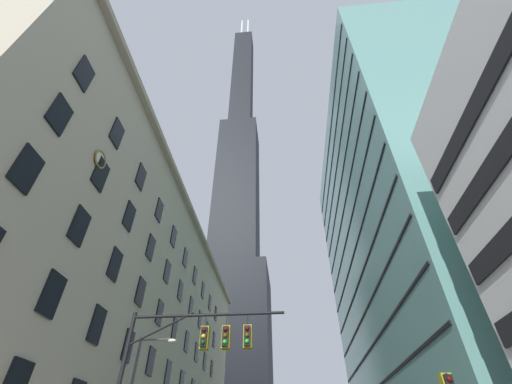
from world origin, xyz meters
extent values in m
cube|color=#B2A88E|center=(-19.20, 24.42, 13.89)|extent=(16.40, 60.84, 27.79)
cube|color=#9E937A|center=(-10.75, 24.42, 27.09)|extent=(0.70, 60.84, 0.60)
cube|color=black|center=(-10.95, 3.00, 8.20)|extent=(0.14, 1.40, 2.20)
cube|color=black|center=(-10.95, 8.00, 8.20)|extent=(0.14, 1.40, 2.20)
cube|color=black|center=(-10.95, 13.00, 8.20)|extent=(0.14, 1.40, 2.20)
cube|color=black|center=(-10.95, 18.00, 8.20)|extent=(0.14, 1.40, 2.20)
cube|color=black|center=(-10.95, 23.00, 8.20)|extent=(0.14, 1.40, 2.20)
cube|color=black|center=(-10.95, 28.00, 8.20)|extent=(0.14, 1.40, 2.20)
cube|color=black|center=(-10.95, -2.00, 12.40)|extent=(0.14, 1.40, 2.20)
cube|color=black|center=(-10.95, 3.00, 12.40)|extent=(0.14, 1.40, 2.20)
cube|color=black|center=(-10.95, 8.00, 12.40)|extent=(0.14, 1.40, 2.20)
cube|color=black|center=(-10.95, 13.00, 12.40)|extent=(0.14, 1.40, 2.20)
cube|color=black|center=(-10.95, 18.00, 12.40)|extent=(0.14, 1.40, 2.20)
cube|color=black|center=(-10.95, 23.00, 12.40)|extent=(0.14, 1.40, 2.20)
cube|color=black|center=(-10.95, 28.00, 12.40)|extent=(0.14, 1.40, 2.20)
cube|color=black|center=(-10.95, 33.00, 12.40)|extent=(0.14, 1.40, 2.20)
cube|color=black|center=(-10.95, 38.00, 12.40)|extent=(0.14, 1.40, 2.20)
cube|color=black|center=(-10.95, 43.00, 12.40)|extent=(0.14, 1.40, 2.20)
cube|color=black|center=(-10.95, -2.00, 16.60)|extent=(0.14, 1.40, 2.20)
cube|color=black|center=(-10.95, 3.00, 16.60)|extent=(0.14, 1.40, 2.20)
cube|color=black|center=(-10.95, 8.00, 16.60)|extent=(0.14, 1.40, 2.20)
cube|color=black|center=(-10.95, 13.00, 16.60)|extent=(0.14, 1.40, 2.20)
cube|color=black|center=(-10.95, 18.00, 16.60)|extent=(0.14, 1.40, 2.20)
cube|color=black|center=(-10.95, 23.00, 16.60)|extent=(0.14, 1.40, 2.20)
cube|color=black|center=(-10.95, 28.00, 16.60)|extent=(0.14, 1.40, 2.20)
cube|color=black|center=(-10.95, 33.00, 16.60)|extent=(0.14, 1.40, 2.20)
cube|color=black|center=(-10.95, 38.00, 16.60)|extent=(0.14, 1.40, 2.20)
cube|color=black|center=(-10.95, 43.00, 16.60)|extent=(0.14, 1.40, 2.20)
cube|color=black|center=(-10.95, -2.00, 20.80)|extent=(0.14, 1.40, 2.20)
cube|color=black|center=(-10.95, 3.00, 20.80)|extent=(0.14, 1.40, 2.20)
cube|color=black|center=(-10.95, 8.00, 20.80)|extent=(0.14, 1.40, 2.20)
cube|color=black|center=(-10.95, 13.00, 20.80)|extent=(0.14, 1.40, 2.20)
cube|color=black|center=(-10.95, 18.00, 20.80)|extent=(0.14, 1.40, 2.20)
cube|color=black|center=(-10.95, 23.00, 20.80)|extent=(0.14, 1.40, 2.20)
cube|color=black|center=(-10.95, 28.00, 20.80)|extent=(0.14, 1.40, 2.20)
cube|color=black|center=(-10.95, 33.00, 20.80)|extent=(0.14, 1.40, 2.20)
cube|color=black|center=(-10.95, 38.00, 20.80)|extent=(0.14, 1.40, 2.20)
cube|color=black|center=(-10.95, 43.00, 20.80)|extent=(0.14, 1.40, 2.20)
torus|color=olive|center=(-10.88, 2.36, 17.37)|extent=(0.12, 1.31, 1.31)
cylinder|color=silver|center=(-10.92, 2.36, 17.37)|extent=(0.05, 1.13, 1.13)
cube|color=black|center=(-10.85, 2.42, 17.23)|extent=(0.03, 0.20, 0.34)
cube|color=black|center=(-10.85, 2.50, 17.17)|extent=(0.03, 0.34, 0.44)
cube|color=black|center=(-15.58, 86.72, 24.25)|extent=(22.94, 22.94, 48.50)
cube|color=black|center=(-15.58, 86.72, 83.77)|extent=(16.06, 16.06, 70.54)
cube|color=black|center=(-15.58, 86.72, 163.13)|extent=(10.33, 10.33, 88.18)
cylinder|color=silver|center=(-17.64, 86.72, 220.95)|extent=(1.20, 1.20, 27.47)
cylinder|color=silver|center=(-13.51, 86.72, 220.95)|extent=(1.20, 1.20, 27.47)
cube|color=black|center=(10.95, -1.53, 12.00)|extent=(0.16, 12.14, 1.10)
cube|color=black|center=(10.95, -1.53, 15.00)|extent=(0.16, 12.14, 1.10)
cube|color=slate|center=(20.45, 31.24, 26.15)|extent=(18.90, 45.62, 52.30)
cube|color=black|center=(10.96, 31.24, 12.00)|extent=(0.12, 44.62, 0.24)
cube|color=black|center=(10.96, 31.24, 16.00)|extent=(0.12, 44.62, 0.24)
cube|color=black|center=(10.96, 31.24, 20.00)|extent=(0.12, 44.62, 0.24)
cube|color=black|center=(10.96, 31.24, 24.00)|extent=(0.12, 44.62, 0.24)
cube|color=black|center=(10.96, 31.24, 28.00)|extent=(0.12, 44.62, 0.24)
cube|color=black|center=(10.96, 31.24, 32.00)|extent=(0.12, 44.62, 0.24)
cube|color=black|center=(10.96, 31.24, 36.00)|extent=(0.12, 44.62, 0.24)
cube|color=black|center=(10.96, 31.24, 40.00)|extent=(0.12, 44.62, 0.24)
cube|color=black|center=(10.96, 31.24, 44.00)|extent=(0.12, 44.62, 0.24)
cube|color=black|center=(10.96, 31.24, 48.00)|extent=(0.12, 44.62, 0.24)
cylinder|color=black|center=(-2.81, 3.84, 7.15)|extent=(7.61, 0.14, 0.14)
cylinder|color=black|center=(-5.09, 3.84, 6.55)|extent=(3.13, 0.10, 1.58)
cylinder|color=black|center=(-2.90, 3.84, 6.85)|extent=(0.04, 0.04, 0.60)
cube|color=black|center=(-2.90, 3.84, 6.10)|extent=(0.30, 0.30, 0.90)
cube|color=olive|center=(-2.90, 4.01, 6.10)|extent=(0.40, 0.40, 1.04)
sphere|color=#450808|center=(-2.90, 3.68, 6.38)|extent=(0.20, 0.20, 0.20)
sphere|color=yellow|center=(-2.90, 3.68, 6.10)|extent=(0.20, 0.20, 0.20)
sphere|color=#083D10|center=(-2.90, 3.68, 5.82)|extent=(0.20, 0.20, 0.20)
cylinder|color=black|center=(-1.86, 3.84, 6.85)|extent=(0.04, 0.04, 0.60)
cube|color=black|center=(-1.86, 3.84, 6.10)|extent=(0.30, 0.30, 0.90)
cube|color=olive|center=(-1.86, 4.01, 6.10)|extent=(0.40, 0.40, 1.04)
sphere|color=#450808|center=(-1.86, 3.68, 6.38)|extent=(0.20, 0.20, 0.20)
sphere|color=#4B3A08|center=(-1.86, 3.68, 6.10)|extent=(0.20, 0.20, 0.20)
sphere|color=green|center=(-1.86, 3.68, 5.82)|extent=(0.20, 0.20, 0.20)
cylinder|color=black|center=(-0.81, 3.84, 6.85)|extent=(0.04, 0.04, 0.60)
cube|color=black|center=(-0.81, 3.84, 6.10)|extent=(0.30, 0.30, 0.90)
cube|color=olive|center=(-0.81, 4.01, 6.10)|extent=(0.40, 0.40, 1.04)
sphere|color=#450808|center=(-0.81, 3.68, 6.38)|extent=(0.20, 0.20, 0.20)
sphere|color=#4B3A08|center=(-0.81, 3.68, 6.10)|extent=(0.20, 0.20, 0.20)
sphere|color=green|center=(-0.81, 3.68, 5.82)|extent=(0.20, 0.20, 0.20)
sphere|color=#450808|center=(7.04, 2.11, 3.88)|extent=(0.20, 0.20, 0.20)
cylinder|color=#47474C|center=(-7.66, 10.07, 7.77)|extent=(2.15, 0.10, 0.10)
ellipsoid|color=#EFE5C6|center=(-6.59, 10.07, 7.67)|extent=(0.56, 0.32, 0.24)
camera|label=1|loc=(1.14, -12.47, 1.55)|focal=23.07mm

